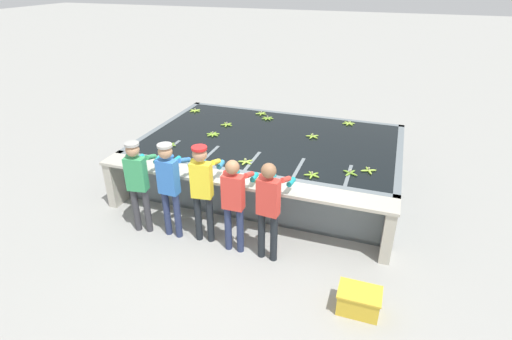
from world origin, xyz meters
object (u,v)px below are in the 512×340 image
(worker_1, at_px, (170,182))
(banana_bunch_floating_1, at_px, (312,175))
(banana_bunch_floating_9, at_px, (349,123))
(banana_bunch_floating_11, at_px, (313,136))
(banana_bunch_floating_3, at_px, (227,125))
(banana_bunch_floating_7, at_px, (246,162))
(worker_3, at_px, (234,198))
(banana_bunch_floating_4, at_px, (261,114))
(banana_bunch_floating_6, at_px, (169,145))
(worker_2, at_px, (203,185))
(banana_bunch_floating_0, at_px, (350,173))
(banana_bunch_floating_5, at_px, (369,170))
(banana_bunch_floating_10, at_px, (268,118))
(worker_0, at_px, (138,179))
(banana_bunch_floating_2, at_px, (213,134))
(crate, at_px, (359,301))
(banana_bunch_floating_8, at_px, (195,111))
(worker_4, at_px, (269,203))
(banana_bunch_ledge_0, at_px, (259,180))
(knife_0, at_px, (202,172))

(worker_1, distance_m, banana_bunch_floating_1, 2.30)
(banana_bunch_floating_9, xyz_separation_m, banana_bunch_floating_11, (-0.59, -1.01, 0.00))
(banana_bunch_floating_1, xyz_separation_m, banana_bunch_floating_3, (-2.26, 1.73, 0.00))
(banana_bunch_floating_7, bearing_deg, worker_3, -77.52)
(banana_bunch_floating_1, xyz_separation_m, banana_bunch_floating_4, (-1.79, 2.68, 0.00))
(worker_1, relative_size, banana_bunch_floating_9, 5.82)
(banana_bunch_floating_11, bearing_deg, worker_1, -121.82)
(banana_bunch_floating_3, xyz_separation_m, banana_bunch_floating_6, (-0.61, -1.41, -0.00))
(worker_1, distance_m, worker_2, 0.55)
(banana_bunch_floating_3, xyz_separation_m, banana_bunch_floating_7, (1.05, -1.62, 0.00))
(banana_bunch_floating_11, bearing_deg, banana_bunch_floating_0, -56.14)
(banana_bunch_floating_3, xyz_separation_m, banana_bunch_floating_5, (3.13, -1.25, 0.00))
(worker_3, height_order, banana_bunch_floating_10, worker_3)
(worker_0, distance_m, banana_bunch_floating_1, 2.83)
(banana_bunch_floating_10, distance_m, banana_bunch_floating_11, 1.41)
(banana_bunch_floating_2, height_order, crate, banana_bunch_floating_2)
(banana_bunch_floating_0, distance_m, banana_bunch_floating_6, 3.45)
(banana_bunch_floating_9, bearing_deg, banana_bunch_floating_8, -174.95)
(banana_bunch_floating_1, bearing_deg, worker_2, -146.04)
(banana_bunch_floating_6, xyz_separation_m, banana_bunch_floating_8, (-0.49, 2.04, 0.00))
(worker_2, relative_size, crate, 3.01)
(worker_3, relative_size, banana_bunch_floating_5, 5.77)
(banana_bunch_floating_5, height_order, banana_bunch_floating_7, same)
(banana_bunch_floating_3, bearing_deg, crate, -46.70)
(worker_1, relative_size, banana_bunch_floating_6, 5.81)
(banana_bunch_floating_5, bearing_deg, banana_bunch_floating_3, 158.16)
(banana_bunch_floating_7, bearing_deg, banana_bunch_floating_2, 137.69)
(worker_4, relative_size, banana_bunch_floating_10, 5.76)
(banana_bunch_floating_4, distance_m, banana_bunch_floating_11, 1.75)
(worker_4, distance_m, banana_bunch_floating_9, 3.84)
(banana_bunch_floating_0, bearing_deg, banana_bunch_floating_2, 164.07)
(banana_bunch_floating_0, xyz_separation_m, banana_bunch_floating_4, (-2.37, 2.40, -0.00))
(worker_0, xyz_separation_m, banana_bunch_floating_7, (1.39, 1.22, -0.03))
(worker_4, height_order, banana_bunch_floating_7, worker_4)
(banana_bunch_floating_8, xyz_separation_m, banana_bunch_floating_9, (3.60, 0.32, 0.00))
(banana_bunch_floating_11, height_order, crate, banana_bunch_floating_11)
(worker_2, relative_size, banana_bunch_ledge_0, 6.03)
(worker_0, relative_size, banana_bunch_floating_0, 5.99)
(worker_4, xyz_separation_m, banana_bunch_floating_4, (-1.39, 3.79, -0.02))
(banana_bunch_floating_4, relative_size, knife_0, 0.78)
(banana_bunch_floating_2, bearing_deg, banana_bunch_floating_1, -25.64)
(banana_bunch_floating_4, xyz_separation_m, crate, (2.83, -4.45, -0.78))
(banana_bunch_floating_9, height_order, banana_bunch_floating_11, same)
(worker_1, xyz_separation_m, banana_bunch_floating_5, (2.91, 1.54, -0.05))
(knife_0, bearing_deg, crate, -24.33)
(banana_bunch_floating_10, bearing_deg, worker_4, -71.89)
(worker_4, height_order, banana_bunch_floating_10, worker_4)
(worker_1, xyz_separation_m, worker_3, (1.10, -0.03, -0.07))
(banana_bunch_floating_1, relative_size, banana_bunch_floating_3, 1.01)
(worker_4, relative_size, crate, 2.92)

